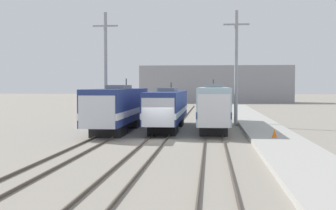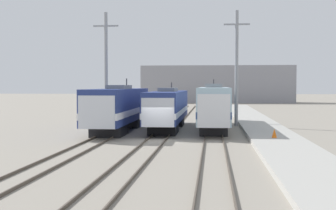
{
  "view_description": "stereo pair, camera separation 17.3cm",
  "coord_description": "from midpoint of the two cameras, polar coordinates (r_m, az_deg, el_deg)",
  "views": [
    {
      "loc": [
        4.12,
        -35.19,
        4.2
      ],
      "look_at": [
        0.54,
        3.76,
        2.57
      ],
      "focal_mm": 50.0,
      "sensor_mm": 36.0,
      "label": 1
    },
    {
      "loc": [
        4.29,
        -35.18,
        4.2
      ],
      "look_at": [
        0.54,
        3.76,
        2.57
      ],
      "focal_mm": 50.0,
      "sensor_mm": 36.0,
      "label": 2
    }
  ],
  "objects": [
    {
      "name": "rail_pair_far_right",
      "position": [
        35.43,
        5.48,
        -4.32
      ],
      "size": [
        1.51,
        120.0,
        0.15
      ],
      "color": "#4C4238",
      "rests_on": "ground_plane"
    },
    {
      "name": "rail_pair_center",
      "position": [
        35.67,
        -1.57,
        -4.26
      ],
      "size": [
        1.51,
        120.0,
        0.15
      ],
      "color": "#4C4238",
      "rests_on": "ground_plane"
    },
    {
      "name": "locomotive_far_right",
      "position": [
        44.12,
        5.44,
        -0.17
      ],
      "size": [
        2.78,
        17.45,
        4.85
      ],
      "color": "#232326",
      "rests_on": "ground_plane"
    },
    {
      "name": "depot_building",
      "position": [
        116.81,
        5.79,
        2.52
      ],
      "size": [
        36.86,
        10.27,
        9.03
      ],
      "color": "gray",
      "rests_on": "ground_plane"
    },
    {
      "name": "catenary_tower_left",
      "position": [
        50.13,
        -7.72,
        4.59
      ],
      "size": [
        2.68,
        0.37,
        11.94
      ],
      "color": "gray",
      "rests_on": "ground_plane"
    },
    {
      "name": "platform",
      "position": [
        35.74,
        13.0,
        -4.15
      ],
      "size": [
        4.0,
        120.0,
        0.35
      ],
      "color": "#A8A59E",
      "rests_on": "ground_plane"
    },
    {
      "name": "rail_pair_far_left",
      "position": [
        36.45,
        -8.41,
        -4.15
      ],
      "size": [
        1.51,
        120.0,
        0.15
      ],
      "color": "#4C4238",
      "rests_on": "ground_plane"
    },
    {
      "name": "catenary_tower_right",
      "position": [
        48.93,
        8.2,
        4.64
      ],
      "size": [
        2.68,
        0.37,
        11.94
      ],
      "color": "gray",
      "rests_on": "ground_plane"
    },
    {
      "name": "ground_plane",
      "position": [
        35.68,
        -1.57,
        -4.38
      ],
      "size": [
        400.0,
        400.0,
        0.0
      ],
      "primitive_type": "plane",
      "color": "gray"
    },
    {
      "name": "locomotive_far_left",
      "position": [
        43.09,
        -6.23,
        -0.31
      ],
      "size": [
        3.08,
        17.1,
        4.91
      ],
      "color": "black",
      "rests_on": "ground_plane"
    },
    {
      "name": "locomotive_center",
      "position": [
        44.41,
        -0.2,
        -0.37
      ],
      "size": [
        2.86,
        17.01,
        4.54
      ],
      "color": "black",
      "rests_on": "ground_plane"
    },
    {
      "name": "traffic_cone",
      "position": [
        35.49,
        12.72,
        -3.37
      ],
      "size": [
        0.4,
        0.4,
        0.66
      ],
      "color": "orange",
      "rests_on": "platform"
    }
  ]
}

